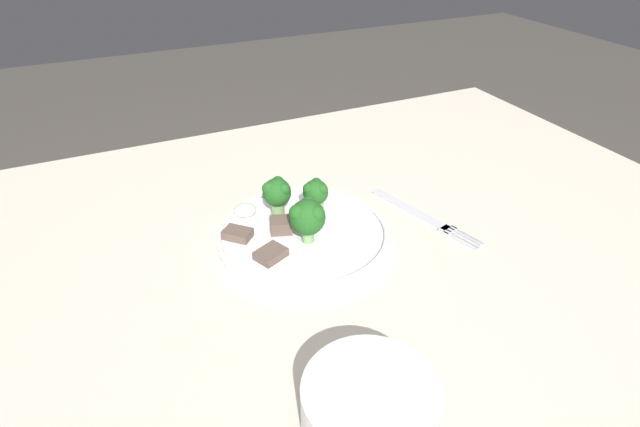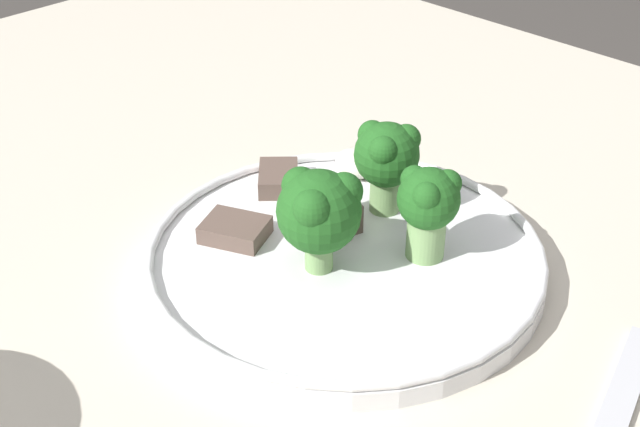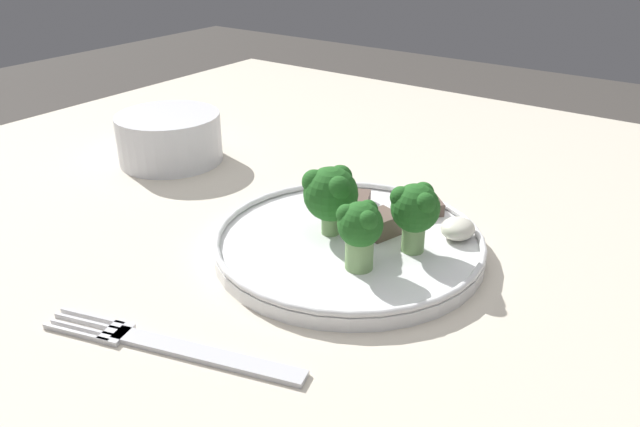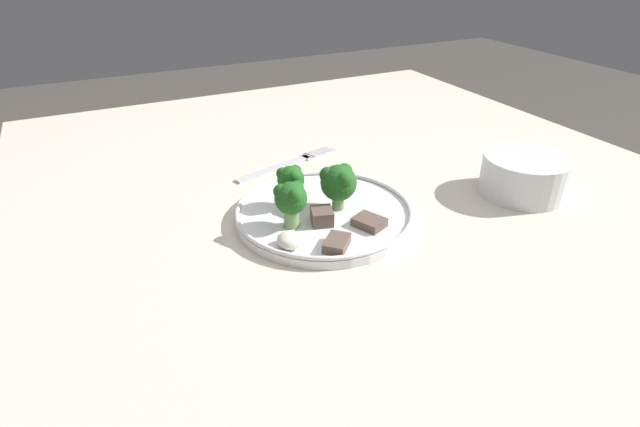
# 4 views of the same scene
# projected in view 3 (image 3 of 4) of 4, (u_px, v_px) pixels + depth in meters

# --- Properties ---
(table) EXTENTS (1.20, 1.02, 0.73)m
(table) POSITION_uv_depth(u_px,v_px,m) (242.00, 326.00, 0.62)
(table) COLOR beige
(table) RESTS_ON ground_plane
(dinner_plate) EXTENTS (0.24, 0.24, 0.02)m
(dinner_plate) POSITION_uv_depth(u_px,v_px,m) (349.00, 243.00, 0.56)
(dinner_plate) COLOR white
(dinner_plate) RESTS_ON table
(fork) EXTENTS (0.07, 0.20, 0.00)m
(fork) POSITION_uv_depth(u_px,v_px,m) (172.00, 347.00, 0.44)
(fork) COLOR silver
(fork) RESTS_ON table
(cream_bowl) EXTENTS (0.12, 0.12, 0.06)m
(cream_bowl) POSITION_uv_depth(u_px,v_px,m) (170.00, 139.00, 0.75)
(cream_bowl) COLOR silver
(cream_bowl) RESTS_ON table
(broccoli_floret_near_rim_left) EXTENTS (0.04, 0.04, 0.06)m
(broccoli_floret_near_rim_left) POSITION_uv_depth(u_px,v_px,m) (360.00, 228.00, 0.50)
(broccoli_floret_near_rim_left) COLOR #7FA866
(broccoli_floret_near_rim_left) RESTS_ON dinner_plate
(broccoli_floret_center_left) EXTENTS (0.05, 0.05, 0.06)m
(broccoli_floret_center_left) POSITION_uv_depth(u_px,v_px,m) (331.00, 193.00, 0.55)
(broccoli_floret_center_left) COLOR #7FA866
(broccoli_floret_center_left) RESTS_ON dinner_plate
(broccoli_floret_back_left) EXTENTS (0.04, 0.04, 0.06)m
(broccoli_floret_back_left) POSITION_uv_depth(u_px,v_px,m) (415.00, 209.00, 0.52)
(broccoli_floret_back_left) COLOR #7FA866
(broccoli_floret_back_left) RESTS_ON dinner_plate
(meat_slice_front_slice) EXTENTS (0.05, 0.04, 0.01)m
(meat_slice_front_slice) POSITION_uv_depth(u_px,v_px,m) (353.00, 201.00, 0.62)
(meat_slice_front_slice) COLOR brown
(meat_slice_front_slice) RESTS_ON dinner_plate
(meat_slice_middle_slice) EXTENTS (0.04, 0.04, 0.02)m
(meat_slice_middle_slice) POSITION_uv_depth(u_px,v_px,m) (380.00, 224.00, 0.56)
(meat_slice_middle_slice) COLOR brown
(meat_slice_middle_slice) RESTS_ON dinner_plate
(meat_slice_rear_slice) EXTENTS (0.05, 0.05, 0.01)m
(meat_slice_rear_slice) POSITION_uv_depth(u_px,v_px,m) (421.00, 207.00, 0.61)
(meat_slice_rear_slice) COLOR brown
(meat_slice_rear_slice) RESTS_ON dinner_plate
(sauce_dollop) EXTENTS (0.03, 0.03, 0.02)m
(sauce_dollop) POSITION_uv_depth(u_px,v_px,m) (458.00, 229.00, 0.56)
(sauce_dollop) COLOR silver
(sauce_dollop) RESTS_ON dinner_plate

